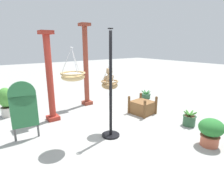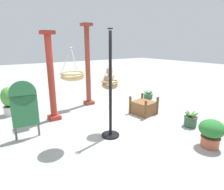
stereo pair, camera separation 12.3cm
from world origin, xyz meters
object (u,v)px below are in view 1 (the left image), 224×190
Objects in this scene: potted_plant_fern_front at (6,101)px; display_sign_board at (24,106)px; display_pole_central at (111,105)px; teddy_bear at (109,77)px; potted_plant_flowering_red at (146,95)px; potted_plant_tall_leafy at (189,119)px; greenhouse_pillar_left at (50,79)px; potted_plant_bushy_green at (211,131)px; greenhouse_pillar_right at (86,67)px; hanging_basket_with_teddy at (110,84)px; wooden_planter_box at (142,107)px; hanging_basket_left_high at (73,76)px.

potted_plant_fern_front is 1.99m from display_sign_board.
potted_plant_fern_front is (-1.84, 3.02, -0.32)m from display_pole_central.
teddy_bear is at bearing 61.04° from display_pole_central.
potted_plant_flowering_red is 2.83m from potted_plant_tall_leafy.
greenhouse_pillar_left is at bearing 113.15° from display_pole_central.
potted_plant_bushy_green is (-0.61, -0.89, 0.18)m from potted_plant_tall_leafy.
greenhouse_pillar_right is 6.99× the size of potted_plant_flowering_red.
hanging_basket_with_teddy is at bearing -59.59° from greenhouse_pillar_left.
greenhouse_pillar_right is at bearing 116.82° from wooden_planter_box.
display_pole_central is 1.96m from wooden_planter_box.
greenhouse_pillar_right is 2.06× the size of display_sign_board.
potted_plant_fern_front is at bearing 166.87° from potted_plant_flowering_red.
hanging_basket_with_teddy reaches higher than potted_plant_bushy_green.
potted_plant_flowering_red is at bearing 23.04° from hanging_basket_left_high.
potted_plant_bushy_green reaches higher than potted_plant_tall_leafy.
hanging_basket_with_teddy is at bearing 59.04° from display_pole_central.
display_pole_central is 3.72m from potted_plant_flowering_red.
potted_plant_fern_front reaches higher than potted_plant_bushy_green.
hanging_basket_left_high reaches higher than potted_plant_flowering_red.
greenhouse_pillar_left is 1.74m from greenhouse_pillar_right.
display_pole_central is 3.55m from potted_plant_fern_front.
hanging_basket_with_teddy is 0.18m from teddy_bear.
hanging_basket_with_teddy is 1.45× the size of potted_plant_flowering_red.
wooden_planter_box is at bearing -25.21° from greenhouse_pillar_left.
display_sign_board is (-3.21, 2.74, 0.48)m from potted_plant_bushy_green.
potted_plant_bushy_green is at bearing -56.86° from greenhouse_pillar_left.
hanging_basket_with_teddy is at bearing -54.24° from potted_plant_fern_front.
potted_plant_fern_front reaches higher than potted_plant_tall_leafy.
display_pole_central is at bearing -118.96° from teddy_bear.
display_pole_central reaches higher than potted_plant_fern_front.
greenhouse_pillar_right is at bearing 75.04° from teddy_bear.
wooden_planter_box is 2.35m from potted_plant_bushy_green.
hanging_basket_left_high is at bearing -168.74° from wooden_planter_box.
potted_plant_tall_leafy is at bearing -68.16° from greenhouse_pillar_right.
wooden_planter_box is (1.60, 0.39, -1.19)m from teddy_bear.
potted_plant_flowering_red is 3.90m from potted_plant_bushy_green.
potted_plant_bushy_green is 0.45× the size of display_sign_board.
potted_plant_tall_leafy is (1.98, -1.06, -1.24)m from teddy_bear.
wooden_planter_box is (0.98, -1.93, -1.17)m from greenhouse_pillar_right.
potted_plant_bushy_green is at bearing -54.70° from hanging_basket_with_teddy.
teddy_bear is at bearing 151.87° from potted_plant_tall_leafy.
wooden_planter_box is (1.75, 0.66, -0.57)m from display_pole_central.
greenhouse_pillar_left reaches higher than display_sign_board.
potted_plant_bushy_green is at bearing -80.16° from greenhouse_pillar_right.
greenhouse_pillar_right reaches higher than potted_plant_flowering_red.
potted_plant_bushy_green is at bearing -37.53° from hanging_basket_left_high.
potted_plant_flowering_red is at bearing 65.01° from potted_plant_bushy_green.
teddy_bear is 0.14× the size of greenhouse_pillar_right.
display_pole_central is 3.20× the size of wooden_planter_box.
hanging_basket_with_teddy is 0.95× the size of potted_plant_bushy_green.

